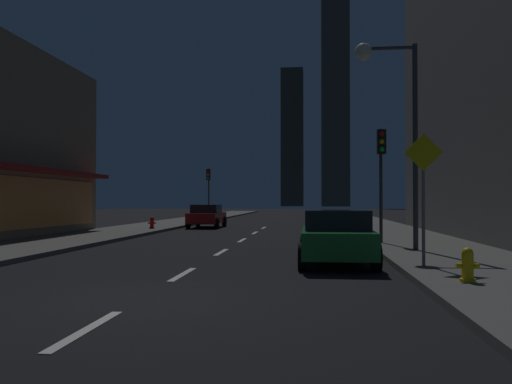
% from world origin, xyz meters
% --- Properties ---
extents(ground_plane, '(78.00, 136.00, 0.10)m').
position_xyz_m(ground_plane, '(0.00, 32.00, -0.05)').
color(ground_plane, black).
extents(sidewalk_right, '(4.00, 76.00, 0.15)m').
position_xyz_m(sidewalk_right, '(7.00, 32.00, 0.07)').
color(sidewalk_right, '#605E59').
rests_on(sidewalk_right, ground).
extents(sidewalk_left, '(4.00, 76.00, 0.15)m').
position_xyz_m(sidewalk_left, '(-7.00, 32.00, 0.07)').
color(sidewalk_left, '#605E59').
rests_on(sidewalk_left, ground).
extents(lane_marking_center, '(0.16, 28.20, 0.01)m').
position_xyz_m(lane_marking_center, '(0.00, 11.00, 0.01)').
color(lane_marking_center, silver).
rests_on(lane_marking_center, ground).
extents(skyscraper_distant_tall, '(6.82, 8.57, 42.25)m').
position_xyz_m(skyscraper_distant_tall, '(-2.80, 154.92, 21.13)').
color(skyscraper_distant_tall, '#3C392D').
rests_on(skyscraper_distant_tall, ground).
extents(skyscraper_distant_mid, '(8.16, 7.51, 73.64)m').
position_xyz_m(skyscraper_distant_mid, '(10.10, 147.92, 36.82)').
color(skyscraper_distant_mid, '#484436').
rests_on(skyscraper_distant_mid, ground).
extents(car_parked_near, '(1.98, 4.24, 1.45)m').
position_xyz_m(car_parked_near, '(3.60, 5.54, 0.74)').
color(car_parked_near, '#1E722D').
rests_on(car_parked_near, ground).
extents(car_parked_far, '(1.98, 4.24, 1.45)m').
position_xyz_m(car_parked_far, '(-3.60, 23.96, 0.74)').
color(car_parked_far, '#B21919').
rests_on(car_parked_far, ground).
extents(fire_hydrant_yellow_near, '(0.42, 0.30, 0.65)m').
position_xyz_m(fire_hydrant_yellow_near, '(5.90, 1.78, 0.45)').
color(fire_hydrant_yellow_near, yellow).
rests_on(fire_hydrant_yellow_near, sidewalk_right).
extents(fire_hydrant_far_left, '(0.42, 0.30, 0.65)m').
position_xyz_m(fire_hydrant_far_left, '(-5.90, 19.93, 0.45)').
color(fire_hydrant_far_left, red).
rests_on(fire_hydrant_far_left, sidewalk_left).
extents(traffic_light_near_right, '(0.32, 0.48, 4.20)m').
position_xyz_m(traffic_light_near_right, '(5.50, 11.02, 3.19)').
color(traffic_light_near_right, '#2D2D2D').
rests_on(traffic_light_near_right, sidewalk_right).
extents(traffic_light_far_left, '(0.32, 0.48, 4.20)m').
position_xyz_m(traffic_light_far_left, '(-5.50, 34.14, 3.19)').
color(traffic_light_far_left, '#2D2D2D').
rests_on(traffic_light_far_left, sidewalk_left).
extents(street_lamp_right, '(1.96, 0.56, 6.58)m').
position_xyz_m(street_lamp_right, '(5.38, 8.32, 5.07)').
color(street_lamp_right, '#38383D').
rests_on(street_lamp_right, sidewalk_right).
extents(pedestrian_crossing_sign, '(0.91, 0.08, 3.15)m').
position_xyz_m(pedestrian_crossing_sign, '(5.60, 4.26, 2.02)').
color(pedestrian_crossing_sign, slate).
rests_on(pedestrian_crossing_sign, sidewalk_right).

